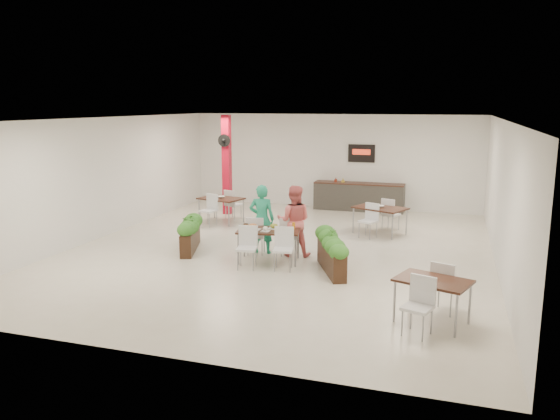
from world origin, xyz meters
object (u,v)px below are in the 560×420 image
(diner_man, at_px, (262,219))
(side_table_c, at_px, (433,287))
(side_table_a, at_px, (221,202))
(side_table_b, at_px, (380,211))
(red_column, at_px, (227,164))
(planter_left, at_px, (190,231))
(planter_right, at_px, (331,250))
(main_table, at_px, (268,235))
(diner_woman, at_px, (294,221))
(service_counter, at_px, (359,196))

(diner_man, distance_m, side_table_c, 5.21)
(side_table_a, bearing_deg, side_table_b, 14.42)
(red_column, bearing_deg, planter_left, -78.58)
(diner_man, height_order, planter_right, diner_man)
(side_table_b, bearing_deg, main_table, -97.08)
(main_table, relative_size, planter_right, 1.08)
(diner_woman, bearing_deg, planter_right, 129.03)
(side_table_a, bearing_deg, diner_woman, -27.57)
(service_counter, relative_size, main_table, 1.66)
(red_column, xyz_separation_m, main_table, (3.06, -4.81, -1.01))
(main_table, xyz_separation_m, diner_man, (-0.39, 0.66, 0.20))
(service_counter, xyz_separation_m, planter_right, (0.58, -6.97, -0.00))
(planter_right, relative_size, side_table_c, 1.01)
(diner_man, xyz_separation_m, planter_right, (1.92, -0.96, -0.35))
(service_counter, bearing_deg, side_table_b, -70.59)
(side_table_a, bearing_deg, planter_right, -27.02)
(main_table, distance_m, diner_woman, 0.80)
(main_table, height_order, side_table_a, same)
(side_table_b, bearing_deg, planter_left, -119.90)
(diner_man, relative_size, side_table_a, 1.00)
(red_column, height_order, diner_woman, red_column)
(planter_left, bearing_deg, side_table_a, 100.09)
(main_table, relative_size, side_table_a, 1.08)
(planter_left, bearing_deg, main_table, -9.43)
(side_table_c, bearing_deg, red_column, 151.72)
(side_table_c, bearing_deg, side_table_a, 155.61)
(diner_man, bearing_deg, diner_woman, 169.66)
(diner_man, relative_size, side_table_c, 1.00)
(red_column, bearing_deg, side_table_b, -14.42)
(diner_man, distance_m, planter_left, 1.82)
(diner_man, relative_size, side_table_b, 1.01)
(planter_left, distance_m, side_table_a, 3.25)
(main_table, xyz_separation_m, side_table_c, (3.70, -2.56, -0.01))
(planter_right, relative_size, side_table_b, 1.02)
(planter_left, relative_size, side_table_b, 1.00)
(main_table, xyz_separation_m, diner_woman, (0.41, 0.66, 0.21))
(service_counter, distance_m, diner_woman, 6.05)
(side_table_b, bearing_deg, planter_right, -74.53)
(main_table, height_order, side_table_b, same)
(service_counter, distance_m, side_table_b, 3.37)
(diner_man, distance_m, diner_woman, 0.80)
(diner_woman, bearing_deg, main_table, 47.75)
(diner_woman, relative_size, side_table_a, 1.01)
(diner_man, height_order, side_table_b, diner_man)
(service_counter, height_order, main_table, service_counter)
(service_counter, relative_size, planter_left, 1.81)
(side_table_c, bearing_deg, service_counter, 125.82)
(diner_man, bearing_deg, service_counter, -112.85)
(red_column, relative_size, side_table_b, 1.94)
(red_column, relative_size, planter_left, 1.93)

